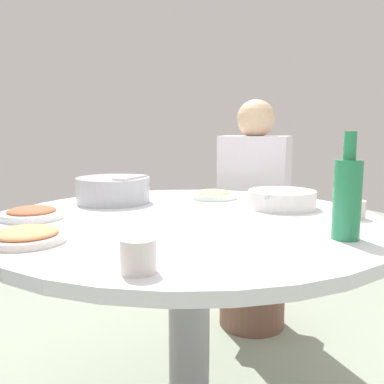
# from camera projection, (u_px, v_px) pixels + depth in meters

# --- Properties ---
(round_dining_table) EXTENTS (1.26, 1.26, 0.76)m
(round_dining_table) POSITION_uv_depth(u_px,v_px,m) (189.00, 256.00, 1.40)
(round_dining_table) COLOR #99999E
(round_dining_table) RESTS_ON ground
(rice_bowl) EXTENTS (0.28, 0.28, 0.11)m
(rice_bowl) POSITION_uv_depth(u_px,v_px,m) (113.00, 189.00, 1.66)
(rice_bowl) COLOR #B2B5BA
(rice_bowl) RESTS_ON round_dining_table
(soup_bowl) EXTENTS (0.24, 0.25, 0.06)m
(soup_bowl) POSITION_uv_depth(u_px,v_px,m) (282.00, 200.00, 1.55)
(soup_bowl) COLOR white
(soup_bowl) RESTS_ON round_dining_table
(dish_shrimp) EXTENTS (0.20, 0.20, 0.04)m
(dish_shrimp) POSITION_uv_depth(u_px,v_px,m) (26.00, 235.00, 1.09)
(dish_shrimp) COLOR silver
(dish_shrimp) RESTS_ON round_dining_table
(dish_noodles) EXTENTS (0.19, 0.19, 0.03)m
(dish_noodles) POSITION_uv_depth(u_px,v_px,m) (213.00, 194.00, 1.77)
(dish_noodles) COLOR white
(dish_noodles) RESTS_ON round_dining_table
(dish_tofu_braise) EXTENTS (0.20, 0.20, 0.04)m
(dish_tofu_braise) POSITION_uv_depth(u_px,v_px,m) (32.00, 213.00, 1.37)
(dish_tofu_braise) COLOR white
(dish_tofu_braise) RESTS_ON round_dining_table
(green_bottle) EXTENTS (0.07, 0.07, 0.28)m
(green_bottle) POSITION_uv_depth(u_px,v_px,m) (347.00, 196.00, 1.11)
(green_bottle) COLOR #288854
(green_bottle) RESTS_ON round_dining_table
(tea_cup_near) EXTENTS (0.07, 0.07, 0.06)m
(tea_cup_near) POSITION_uv_depth(u_px,v_px,m) (354.00, 209.00, 1.37)
(tea_cup_near) COLOR beige
(tea_cup_near) RESTS_ON round_dining_table
(tea_cup_far) EXTENTS (0.07, 0.07, 0.07)m
(tea_cup_far) POSITION_uv_depth(u_px,v_px,m) (138.00, 255.00, 0.86)
(tea_cup_far) COLOR silver
(tea_cup_far) RESTS_ON round_dining_table
(stool_for_diner_right) EXTENTS (0.34, 0.34, 0.42)m
(stool_for_diner_right) POSITION_uv_depth(u_px,v_px,m) (252.00, 286.00, 2.28)
(stool_for_diner_right) COLOR brown
(stool_for_diner_right) RESTS_ON ground
(diner_right) EXTENTS (0.46, 0.46, 0.76)m
(diner_right) POSITION_uv_depth(u_px,v_px,m) (254.00, 187.00, 2.20)
(diner_right) COLOR #2D333D
(diner_right) RESTS_ON stool_for_diner_right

